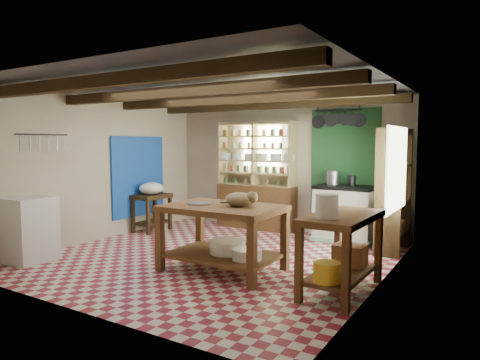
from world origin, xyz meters
The scene contains 30 objects.
floor centered at (0.00, 0.00, -0.01)m, with size 5.00×5.00×0.02m, color maroon.
ceiling centered at (0.00, 0.00, 2.60)m, with size 5.00×5.00×0.02m, color #444448.
wall_back centered at (0.00, 2.50, 1.30)m, with size 5.00×0.04×2.60m, color beige.
wall_front centered at (0.00, -2.50, 1.30)m, with size 5.00×0.04×2.60m, color beige.
wall_left centered at (-2.50, 0.00, 1.30)m, with size 0.04×5.00×2.60m, color beige.
wall_right centered at (2.50, 0.00, 1.30)m, with size 0.04×5.00×2.60m, color beige.
ceiling_beams centered at (0.00, 0.00, 2.48)m, with size 5.00×3.80×0.15m, color #342512.
blue_wall_patch centered at (-2.47, 0.90, 1.10)m, with size 0.04×1.40×1.60m, color #184CB5.
green_wall_patch centered at (1.25, 2.47, 1.25)m, with size 1.30×0.04×2.30m, color #215329.
window_back centered at (-0.50, 2.48, 1.70)m, with size 0.90×0.02×0.80m, color silver.
window_right centered at (2.48, 1.00, 1.40)m, with size 0.02×1.30×1.20m, color silver.
utensil_rail centered at (-2.44, -1.20, 1.78)m, with size 0.06×0.90×0.28m, color black.
pot_rack centered at (1.25, 2.05, 2.18)m, with size 0.86×0.12×0.36m, color black.
shelving_unit centered at (-0.55, 2.31, 1.10)m, with size 1.70×0.34×2.20m, color tan.
tall_rack centered at (2.28, 1.80, 1.00)m, with size 0.40×0.86×2.00m, color #342512.
work_table centered at (0.49, -0.49, 0.45)m, with size 1.60×1.07×0.91m, color brown.
stove centered at (1.39, 2.15, 0.50)m, with size 1.03×0.69×1.01m, color beige.
prep_table centered at (-2.20, 0.98, 0.37)m, with size 0.50×0.73×0.74m, color #342512.
white_cabinet centered at (-2.22, -1.60, 0.48)m, with size 0.54×0.64×0.97m, color white.
right_counter centered at (2.18, -0.48, 0.47)m, with size 0.65×1.31×0.94m, color brown.
cat centered at (0.74, -0.44, 1.01)m, with size 0.43×0.33×0.19m, color #9A855A.
steel_tray centered at (0.14, -0.54, 0.92)m, with size 0.36×0.36×0.02m, color #9C9CA3.
basin_large centered at (0.54, -0.44, 0.33)m, with size 0.51×0.51×0.18m, color white.
basin_small centered at (0.94, -0.59, 0.31)m, with size 0.39×0.39×0.14m, color white.
kettle_left centered at (1.14, 2.16, 1.13)m, with size 0.22×0.22×0.25m, color #9C9CA3.
kettle_right centered at (1.49, 2.15, 1.10)m, with size 0.15×0.15×0.18m, color black.
enamel_bowl centered at (-2.20, 0.98, 0.86)m, with size 0.49×0.49×0.24m, color white.
white_bucket centered at (2.12, -0.83, 1.07)m, with size 0.26×0.26×0.26m, color white.
wicker_basket centered at (2.19, -0.18, 0.38)m, with size 0.37×0.30×0.26m, color #99623E.
yellow_tub centered at (2.17, -0.93, 0.36)m, with size 0.30×0.30×0.22m, color yellow.
Camera 1 is at (3.74, -5.34, 1.77)m, focal length 32.00 mm.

